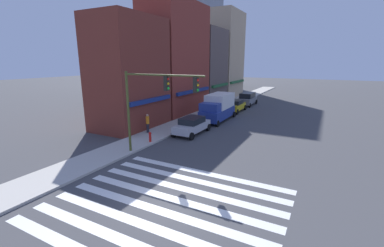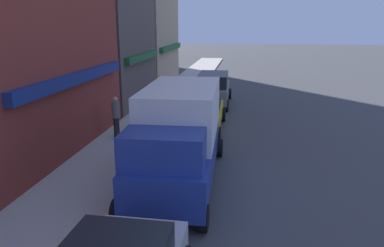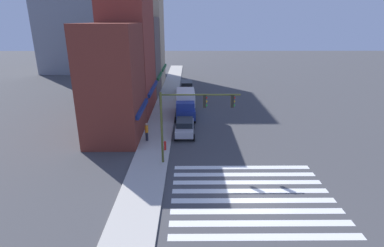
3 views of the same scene
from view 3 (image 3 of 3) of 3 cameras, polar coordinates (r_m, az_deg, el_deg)
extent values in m
plane|color=#424244|center=(21.17, 11.29, -13.32)|extent=(200.00, 200.00, 0.00)
cube|color=#B2ADA3|center=(20.99, -9.77, -13.29)|extent=(120.00, 3.00, 0.15)
cube|color=silver|center=(17.95, 13.96, -20.25)|extent=(0.57, 10.80, 0.01)
cube|color=silver|center=(18.84, 13.08, -18.03)|extent=(0.57, 10.80, 0.01)
cube|color=silver|center=(19.75, 12.30, -16.01)|extent=(0.57, 10.80, 0.01)
cube|color=silver|center=(20.69, 11.61, -14.17)|extent=(0.57, 10.80, 0.01)
cube|color=silver|center=(21.65, 10.99, -12.49)|extent=(0.57, 10.80, 0.01)
cube|color=silver|center=(22.63, 10.43, -10.95)|extent=(0.57, 10.80, 0.01)
cube|color=silver|center=(23.63, 9.92, -9.54)|extent=(0.57, 10.80, 0.01)
cube|color=silver|center=(24.65, 9.45, -8.25)|extent=(0.57, 10.80, 0.01)
cube|color=maroon|center=(29.84, -14.76, 7.40)|extent=(7.49, 5.00, 10.96)
cube|color=navy|center=(29.89, -9.43, 2.88)|extent=(6.37, 0.30, 0.40)
cube|color=maroon|center=(38.34, -11.71, 12.31)|extent=(9.93, 5.00, 13.86)
cube|color=navy|center=(38.57, -7.43, 6.65)|extent=(8.44, 0.30, 0.40)
cube|color=brown|center=(47.26, -9.56, 12.30)|extent=(7.35, 5.00, 11.64)
cube|color=#1E592D|center=(47.33, -6.16, 9.01)|extent=(6.25, 0.30, 0.40)
cube|color=tan|center=(55.50, -8.30, 15.36)|extent=(8.53, 5.00, 15.52)
cube|color=#1E592D|center=(55.72, -5.32, 10.56)|extent=(7.25, 0.30, 0.40)
cylinder|color=#474C1E|center=(23.86, -5.77, -1.12)|extent=(0.18, 0.18, 6.02)
cylinder|color=#474C1E|center=(22.94, 1.65, 5.49)|extent=(0.12, 6.12, 0.12)
cube|color=black|center=(23.09, 2.40, 4.22)|extent=(0.32, 0.24, 0.95)
sphere|color=red|center=(23.02, 2.73, 4.93)|extent=(0.18, 0.18, 0.18)
sphere|color=#EAAD14|center=(23.09, 2.72, 4.21)|extent=(0.18, 0.18, 0.18)
sphere|color=green|center=(23.17, 2.71, 3.49)|extent=(0.18, 0.18, 0.18)
cube|color=black|center=(23.29, 7.68, 4.20)|extent=(0.32, 0.24, 0.95)
sphere|color=red|center=(23.23, 8.03, 4.90)|extent=(0.18, 0.18, 0.18)
sphere|color=#EAAD14|center=(23.31, 8.00, 4.18)|extent=(0.18, 0.18, 0.18)
sphere|color=green|center=(23.39, 7.96, 3.47)|extent=(0.18, 0.18, 0.18)
cube|color=#B7B7BC|center=(30.83, -1.39, -0.87)|extent=(4.43, 1.87, 0.70)
cube|color=black|center=(30.62, -1.40, 0.23)|extent=(2.45, 1.70, 0.55)
cylinder|color=black|center=(29.31, -3.20, -2.71)|extent=(0.68, 0.22, 0.68)
cylinder|color=black|center=(29.28, 0.33, -2.71)|extent=(0.68, 0.22, 0.68)
cylinder|color=black|center=(32.66, -2.91, -0.37)|extent=(0.68, 0.22, 0.68)
cylinder|color=black|center=(32.63, 0.25, -0.36)|extent=(0.68, 0.22, 0.68)
cube|color=navy|center=(36.76, -1.23, 2.79)|extent=(6.26, 2.38, 1.10)
cube|color=silver|center=(37.01, -1.24, 5.07)|extent=(4.40, 2.33, 1.60)
cube|color=navy|center=(34.58, -1.29, 3.46)|extent=(1.80, 2.14, 0.90)
cylinder|color=black|center=(34.39, -3.12, 0.64)|extent=(0.68, 0.22, 0.68)
cylinder|color=black|center=(34.36, 0.55, 0.65)|extent=(0.68, 0.22, 0.68)
cylinder|color=black|center=(39.53, -2.77, 3.12)|extent=(0.68, 0.22, 0.68)
cylinder|color=black|center=(39.50, 0.42, 3.13)|extent=(0.68, 0.22, 0.68)
cube|color=yellow|center=(42.82, -1.12, 4.88)|extent=(4.43, 1.88, 0.70)
cube|color=black|center=(42.67, -1.12, 5.69)|extent=(2.45, 1.70, 0.55)
cylinder|color=black|center=(41.20, -2.40, 3.79)|extent=(0.68, 0.22, 0.68)
cylinder|color=black|center=(41.18, 0.11, 3.80)|extent=(0.68, 0.22, 0.68)
cylinder|color=black|center=(44.67, -2.25, 5.00)|extent=(0.68, 0.22, 0.68)
cylinder|color=black|center=(44.64, 0.07, 5.01)|extent=(0.68, 0.22, 0.68)
cube|color=slate|center=(48.55, -1.04, 6.68)|extent=(4.74, 2.01, 0.85)
cube|color=black|center=(48.38, -1.05, 7.60)|extent=(3.33, 1.82, 0.75)
cylinder|color=black|center=(46.77, -2.23, 5.65)|extent=(0.68, 0.22, 0.68)
cylinder|color=black|center=(46.75, 0.11, 5.66)|extent=(0.68, 0.22, 0.68)
cylinder|color=black|center=(50.55, -2.10, 6.68)|extent=(0.68, 0.22, 0.68)
cylinder|color=black|center=(50.53, 0.07, 6.69)|extent=(0.68, 0.22, 0.68)
cylinder|color=#23232D|center=(29.27, -8.58, -2.44)|extent=(0.26, 0.26, 0.85)
cylinder|color=orange|center=(29.00, -8.66, -1.02)|extent=(0.32, 0.32, 0.70)
sphere|color=tan|center=(28.84, -8.70, -0.16)|extent=(0.22, 0.22, 0.22)
cylinder|color=#23232D|center=(41.00, -6.04, 3.96)|extent=(0.26, 0.26, 0.85)
cylinder|color=slate|center=(40.80, -6.08, 5.01)|extent=(0.32, 0.32, 0.70)
sphere|color=tan|center=(40.70, -6.10, 5.64)|extent=(0.22, 0.22, 0.22)
cylinder|color=red|center=(27.05, -5.14, -4.38)|extent=(0.20, 0.20, 0.65)
sphere|color=red|center=(26.90, -5.17, -3.60)|extent=(0.24, 0.24, 0.24)
camera|label=1|loc=(14.05, 47.84, -6.31)|focal=24.00mm
camera|label=2|loc=(25.22, 2.91, 4.73)|focal=35.00mm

